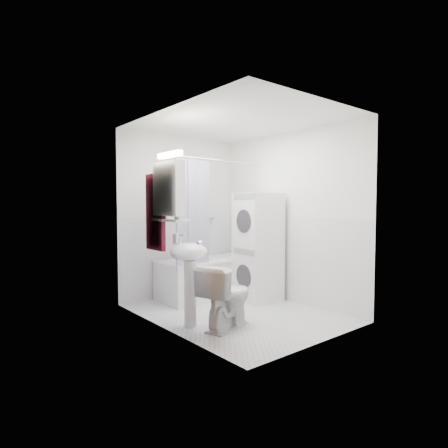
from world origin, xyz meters
TOP-DOWN VIEW (x-y plane):
  - floor at (0.00, 0.00)m, footprint 2.60×2.60m
  - room_walls at (0.00, 0.00)m, footprint 2.60×2.60m
  - wainscot at (0.00, 0.29)m, footprint 1.98×2.58m
  - door at (-0.95, -0.55)m, footprint 0.05×2.00m
  - bathtub at (0.24, 0.92)m, footprint 1.48×0.70m
  - tub_spout at (0.44, 1.25)m, footprint 0.04×0.12m
  - curtain_rod at (0.24, 0.63)m, footprint 1.66×0.02m
  - shower_curtain at (-0.22, 0.63)m, footprint 0.55×0.02m
  - sink at (-0.75, -0.07)m, footprint 0.44×0.37m
  - medicine_cabinet at (-0.90, 0.10)m, footprint 0.13×0.50m
  - shelf at (-0.89, 0.10)m, footprint 0.18×0.54m
  - shower_caddy at (0.49, 1.24)m, footprint 0.22×0.06m
  - towel at (-0.94, 0.35)m, footprint 0.07×0.38m
  - washer_dryer at (0.68, 0.30)m, footprint 0.60×0.59m
  - toilet at (-0.45, -0.36)m, footprint 0.81×0.61m
  - soap_pump at (-0.71, 0.25)m, footprint 0.08×0.17m
  - shelf_bottle at (-0.89, -0.05)m, footprint 0.07×0.18m
  - shelf_cup at (-0.89, 0.22)m, footprint 0.10×0.09m
  - shampoo_a at (0.35, 1.24)m, footprint 0.13×0.17m
  - shampoo_b at (0.47, 1.24)m, footprint 0.08×0.21m

SIDE VIEW (x-z plane):
  - floor at x=0.00m, z-range 0.00..0.00m
  - bathtub at x=0.24m, z-range 0.03..0.59m
  - toilet at x=-0.45m, z-range 0.00..0.71m
  - wainscot at x=0.00m, z-range -0.69..1.89m
  - sink at x=-0.75m, z-range 0.18..1.22m
  - washer_dryer at x=0.68m, z-range 0.00..1.54m
  - tub_spout at x=0.44m, z-range 0.87..0.90m
  - soap_pump at x=-0.71m, z-range 0.91..0.99m
  - door at x=-0.95m, z-range 0.00..2.00m
  - shower_caddy at x=0.49m, z-range 1.14..1.16m
  - shelf at x=-0.89m, z-range 1.19..1.21m
  - shampoo_b at x=0.47m, z-range 1.16..1.24m
  - shampoo_a at x=0.35m, z-range 1.16..1.29m
  - shelf_bottle at x=-0.89m, z-range 1.21..1.28m
  - shower_curtain at x=-0.22m, z-range 0.52..1.98m
  - shelf_cup at x=-0.89m, z-range 1.21..1.31m
  - towel at x=-0.94m, z-range 0.85..1.76m
  - room_walls at x=0.00m, z-range 0.19..2.79m
  - medicine_cabinet at x=-0.90m, z-range 1.21..1.92m
  - curtain_rod at x=0.24m, z-range 1.99..2.01m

